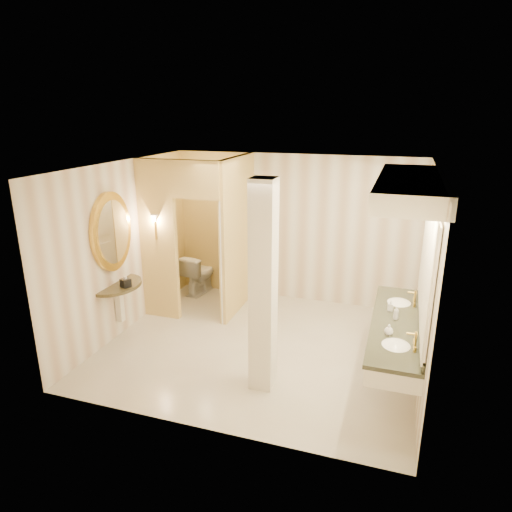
{
  "coord_description": "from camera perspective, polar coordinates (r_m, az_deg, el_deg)",
  "views": [
    {
      "loc": [
        1.88,
        -5.9,
        3.43
      ],
      "look_at": [
        -0.12,
        0.2,
        1.36
      ],
      "focal_mm": 32.0,
      "sensor_mm": 36.0,
      "label": 1
    }
  ],
  "objects": [
    {
      "name": "soap_bottle_c",
      "position": [
        6.11,
        17.13,
        -6.81
      ],
      "size": [
        0.09,
        0.09,
        0.18
      ],
      "primitive_type": "imported",
      "rotation": [
        0.0,
        0.0,
        -0.41
      ],
      "color": "#C6B28C",
      "rests_on": "vanity"
    },
    {
      "name": "wall_right",
      "position": [
        6.27,
        20.51,
        -2.73
      ],
      "size": [
        0.02,
        4.0,
        2.7
      ],
      "primitive_type": "cube",
      "color": "silver",
      "rests_on": "floor"
    },
    {
      "name": "wall_left",
      "position": [
        7.49,
        -16.14,
        1.0
      ],
      "size": [
        0.02,
        4.0,
        2.7
      ],
      "primitive_type": "cube",
      "color": "silver",
      "rests_on": "floor"
    },
    {
      "name": "toilet",
      "position": [
        8.95,
        -7.13,
        -2.17
      ],
      "size": [
        0.55,
        0.82,
        0.78
      ],
      "primitive_type": "imported",
      "rotation": [
        0.0,
        0.0,
        2.99
      ],
      "color": "white",
      "rests_on": "floor"
    },
    {
      "name": "wall_front",
      "position": [
        4.8,
        -6.86,
        -7.96
      ],
      "size": [
        4.5,
        0.02,
        2.7
      ],
      "primitive_type": "cube",
      "color": "silver",
      "rests_on": "floor"
    },
    {
      "name": "soap_bottle_a",
      "position": [
        6.35,
        16.47,
        -5.94
      ],
      "size": [
        0.07,
        0.07,
        0.15
      ],
      "primitive_type": "imported",
      "rotation": [
        0.0,
        0.0,
        -0.08
      ],
      "color": "beige",
      "rests_on": "vanity"
    },
    {
      "name": "soap_bottle_b",
      "position": [
        5.7,
        16.27,
        -8.81
      ],
      "size": [
        0.11,
        0.11,
        0.13
      ],
      "primitive_type": "imported",
      "rotation": [
        0.0,
        0.0,
        -0.08
      ],
      "color": "silver",
      "rests_on": "vanity"
    },
    {
      "name": "pillar",
      "position": [
        5.57,
        0.9,
        -4.1
      ],
      "size": [
        0.29,
        0.29,
        2.7
      ],
      "primitive_type": "cube",
      "color": "white",
      "rests_on": "floor"
    },
    {
      "name": "vanity",
      "position": [
        5.82,
        18.25,
        -1.13
      ],
      "size": [
        0.75,
        2.55,
        2.09
      ],
      "color": "white",
      "rests_on": "floor"
    },
    {
      "name": "wall_back",
      "position": [
        8.38,
        4.65,
        3.4
      ],
      "size": [
        4.5,
        0.02,
        2.7
      ],
      "primitive_type": "cube",
      "color": "silver",
      "rests_on": "floor"
    },
    {
      "name": "console_shelf",
      "position": [
        7.21,
        -17.4,
        0.12
      ],
      "size": [
        0.92,
        0.92,
        1.91
      ],
      "color": "black",
      "rests_on": "floor"
    },
    {
      "name": "floor",
      "position": [
        7.08,
        0.46,
        -11.16
      ],
      "size": [
        4.5,
        4.5,
        0.0
      ],
      "primitive_type": "plane",
      "color": "beige",
      "rests_on": "ground"
    },
    {
      "name": "wall_sconce",
      "position": [
        7.58,
        -12.54,
        4.45
      ],
      "size": [
        0.14,
        0.14,
        0.42
      ],
      "color": "gold",
      "rests_on": "toilet_closet"
    },
    {
      "name": "tissue_box",
      "position": [
        7.16,
        -15.99,
        -3.25
      ],
      "size": [
        0.17,
        0.17,
        0.13
      ],
      "primitive_type": "cube",
      "rotation": [
        0.0,
        0.0,
        -0.4
      ],
      "color": "black",
      "rests_on": "console_shelf"
    },
    {
      "name": "toilet_closet",
      "position": [
        7.77,
        -5.17,
        2.5
      ],
      "size": [
        1.5,
        1.55,
        2.7
      ],
      "color": "#F5D680",
      "rests_on": "floor"
    },
    {
      "name": "ceiling",
      "position": [
        6.23,
        0.52,
        11.11
      ],
      "size": [
        4.5,
        4.5,
        0.0
      ],
      "primitive_type": "plane",
      "rotation": [
        3.14,
        0.0,
        0.0
      ],
      "color": "silver",
      "rests_on": "wall_back"
    }
  ]
}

